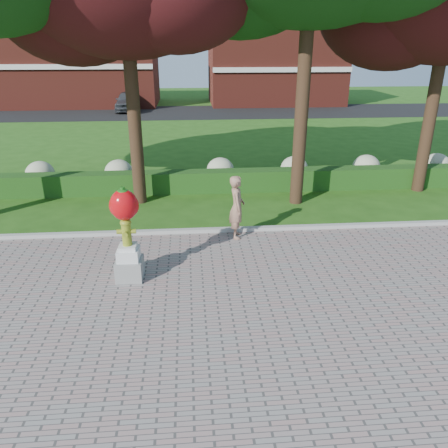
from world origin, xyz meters
TOP-DOWN VIEW (x-y plane):
  - ground at (0.00, 0.00)m, footprint 100.00×100.00m
  - walkway at (0.00, -4.00)m, footprint 40.00×14.00m
  - curb at (0.00, 3.00)m, footprint 40.00×0.18m
  - lawn_hedge at (0.00, 7.00)m, footprint 24.00×0.70m
  - hydrangea_row at (0.57, 8.00)m, footprint 20.10×1.10m
  - street at (0.00, 28.00)m, footprint 50.00×8.00m
  - building_left at (-10.00, 34.00)m, footprint 14.00×8.00m
  - building_right at (8.00, 34.00)m, footprint 12.00×8.00m
  - hydrant_sculpture at (-1.71, 0.40)m, footprint 0.66×0.63m
  - woman at (1.07, 2.60)m, footprint 0.46×0.68m
  - parked_car at (-5.15, 29.24)m, footprint 1.97×4.75m

SIDE VIEW (x-z plane):
  - ground at x=0.00m, z-range 0.00..0.00m
  - street at x=0.00m, z-range 0.00..0.02m
  - walkway at x=0.00m, z-range 0.00..0.04m
  - curb at x=0.00m, z-range 0.00..0.15m
  - lawn_hedge at x=0.00m, z-range 0.00..0.80m
  - hydrangea_row at x=0.57m, z-range 0.06..1.04m
  - parked_car at x=-5.15m, z-range 0.02..1.63m
  - woman at x=1.07m, z-range 0.04..1.86m
  - hydrant_sculpture at x=-1.71m, z-range 0.11..2.37m
  - building_right at x=8.00m, z-range 0.00..6.40m
  - building_left at x=-10.00m, z-range 0.00..7.00m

